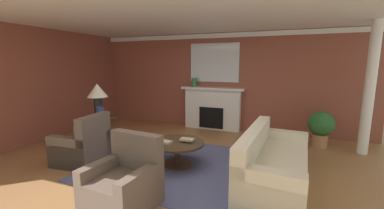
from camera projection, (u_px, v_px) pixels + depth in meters
The scene contains 20 objects.
ground_plane at pixel (177, 167), 4.45m from camera, with size 9.61×9.61×0.00m, color olive.
wall_fireplace at pixel (219, 82), 6.97m from camera, with size 7.99×0.12×2.73m, color brown.
wall_window at pixel (40, 85), 5.84m from camera, with size 0.12×6.45×2.73m, color brown.
ceiling_panel at pixel (182, 14), 4.26m from camera, with size 7.99×6.45×0.06m, color white.
crown_moulding at pixel (220, 36), 6.67m from camera, with size 7.99×0.08×0.12m, color white.
area_rug at pixel (177, 164), 4.54m from camera, with size 3.07×2.62×0.01m, color #4C517A.
fireplace at pixel (212, 109), 6.96m from camera, with size 1.80×0.35×1.21m.
mantel_mirror at pixel (214, 63), 6.84m from camera, with size 1.42×0.04×1.09m, color silver.
sofa at pixel (272, 165), 3.83m from camera, with size 1.05×2.16×0.85m.
armchair_near_window at pixel (83, 147), 4.60m from camera, with size 0.87×0.87×0.95m.
armchair_facing_fireplace at pixel (124, 185), 3.17m from camera, with size 0.88×0.88×0.95m.
coffee_table at pixel (177, 148), 4.48m from camera, with size 1.00×1.00×0.45m.
side_table at pixel (100, 130), 5.46m from camera, with size 0.56×0.56×0.70m.
table_lamp at pixel (97, 94), 5.32m from camera, with size 0.44×0.44×0.75m.
vase_on_side_table at pixel (100, 113), 5.23m from camera, with size 0.15×0.15×0.27m, color navy.
vase_mantel_left at pixel (194, 82), 6.98m from camera, with size 0.14×0.14×0.25m, color #33703D.
book_red_cover at pixel (166, 142), 4.41m from camera, with size 0.20×0.15×0.03m, color tan.
book_art_folio at pixel (187, 139), 4.45m from camera, with size 0.25×0.15×0.04m, color tan.
potted_plant at pixel (321, 126), 5.42m from camera, with size 0.56×0.56×0.83m.
column_white at pixel (370, 89), 4.89m from camera, with size 0.20×0.20×2.73m, color white.
Camera 1 is at (1.78, -3.81, 1.89)m, focal length 22.55 mm.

